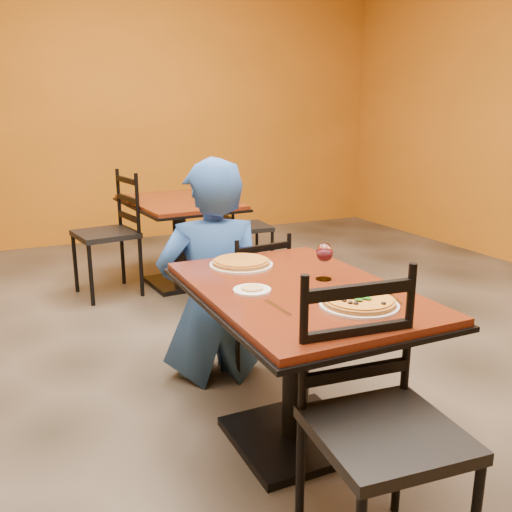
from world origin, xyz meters
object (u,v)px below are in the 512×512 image
table_second (179,222)px  pizza_main (359,301)px  chair_second_right (246,228)px  diner (212,270)px  chair_second_left (106,235)px  plate_main (359,305)px  chair_main_near (386,435)px  side_plate (252,290)px  wine_glass (324,260)px  pizza_far (241,262)px  chair_main_far (248,300)px  plate_far (241,265)px  table_main (297,329)px

table_second → pizza_main: pizza_main is taller
chair_second_right → diner: 1.96m
chair_second_left → plate_main: (0.47, -2.82, 0.25)m
chair_second_left → chair_main_near: bearing=-4.1°
chair_second_left → side_plate: bearing=-5.0°
table_second → side_plate: side_plate is taller
chair_main_near → chair_second_right: size_ratio=1.08×
chair_main_near → chair_second_left: chair_second_left is taller
pizza_main → wine_glass: bearing=80.2°
chair_main_near → wine_glass: (0.25, 0.79, 0.35)m
chair_second_left → pizza_far: size_ratio=3.61×
table_second → pizza_main: size_ratio=4.37×
chair_second_left → chair_second_right: chair_second_left is taller
table_second → chair_second_left: chair_second_left is taller
chair_main_far → chair_second_right: (0.74, 1.70, 0.04)m
chair_main_far → diner: size_ratio=0.66×
chair_second_left → chair_second_right: bearing=81.0°
chair_main_far → chair_main_near: bearing=75.1°
diner → side_plate: size_ratio=7.80×
diner → chair_second_right: bearing=-109.2°
chair_main_far → table_second: bearing=-100.7°
plate_main → wine_glass: size_ratio=1.72×
chair_second_left → chair_main_far: bearing=7.6°
pizza_main → plate_far: size_ratio=0.92×
plate_main → wine_glass: bearing=80.2°
chair_second_right → pizza_main: bearing=167.9°
plate_far → plate_main: bearing=-75.5°
table_second → pizza_main: bearing=-93.1°
chair_main_near → pizza_far: size_ratio=3.50×
plate_main → pizza_far: size_ratio=1.11×
pizza_far → wine_glass: size_ratio=1.56×
chair_second_right → side_plate: 2.73m
table_main → chair_second_left: bearing=98.5°
chair_main_far → pizza_main: chair_main_far is taller
table_main → diner: 0.82m
chair_second_right → pizza_main: size_ratio=3.20×
plate_far → wine_glass: bearing=-55.9°
plate_main → wine_glass: wine_glass is taller
chair_main_far → plate_main: 1.17m
chair_main_far → side_plate: bearing=60.2°
chair_main_far → chair_second_left: bearing=-80.1°
chair_main_near → wine_glass: 0.90m
pizza_main → side_plate: pizza_main is taller
chair_second_right → diner: diner is taller
chair_second_left → pizza_main: 2.87m
side_plate → diner: bearing=81.7°
table_main → chair_second_left: (-0.37, 2.51, -0.05)m
pizza_main → chair_main_far: bearing=88.2°
table_main → plate_far: (-0.09, 0.41, 0.20)m
diner → side_plate: 0.80m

